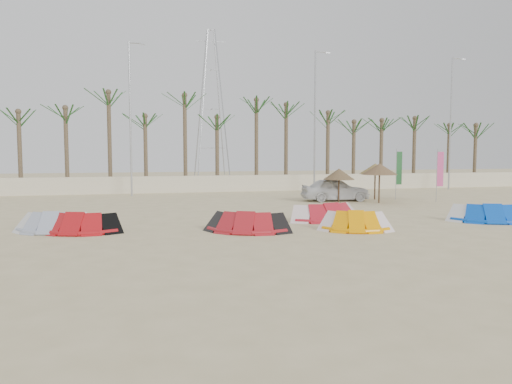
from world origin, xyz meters
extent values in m
plane|color=beige|center=(0.00, 0.00, 0.00)|extent=(120.00, 120.00, 0.00)
cube|color=beige|center=(0.00, 22.00, 0.65)|extent=(60.00, 0.30, 1.30)
cylinder|color=brown|center=(-14.00, 23.50, 3.25)|extent=(0.32, 0.32, 6.50)
ellipsoid|color=#194719|center=(-14.00, 23.50, 6.50)|extent=(4.00, 4.00, 2.40)
cylinder|color=brown|center=(-4.00, 23.50, 3.25)|extent=(0.32, 0.32, 6.50)
ellipsoid|color=#194719|center=(-4.00, 23.50, 6.50)|extent=(4.00, 4.00, 2.40)
cylinder|color=brown|center=(6.00, 23.50, 3.25)|extent=(0.32, 0.32, 6.50)
ellipsoid|color=#194719|center=(6.00, 23.50, 6.50)|extent=(4.00, 4.00, 2.40)
cylinder|color=brown|center=(16.00, 23.50, 3.25)|extent=(0.32, 0.32, 6.50)
ellipsoid|color=#194719|center=(16.00, 23.50, 6.50)|extent=(4.00, 4.00, 2.40)
cylinder|color=brown|center=(24.00, 23.50, 3.25)|extent=(0.32, 0.32, 6.50)
ellipsoid|color=#194719|center=(24.00, 23.50, 6.50)|extent=(4.00, 4.00, 2.40)
cylinder|color=#A5A8AD|center=(-6.00, 20.00, 5.50)|extent=(0.14, 0.14, 11.00)
cylinder|color=#A5A8AD|center=(-5.50, 20.00, 10.90)|extent=(1.00, 0.08, 0.08)
cube|color=#A5A8AD|center=(-5.00, 20.00, 10.85)|extent=(0.35, 0.14, 0.10)
cylinder|color=#A5A8AD|center=(8.00, 20.00, 5.50)|extent=(0.14, 0.14, 11.00)
cylinder|color=#A5A8AD|center=(8.50, 20.00, 10.90)|extent=(1.00, 0.08, 0.08)
cube|color=#A5A8AD|center=(9.00, 20.00, 10.85)|extent=(0.35, 0.14, 0.10)
cylinder|color=#A5A8AD|center=(20.00, 20.00, 5.50)|extent=(0.14, 0.14, 11.00)
cylinder|color=#A5A8AD|center=(20.50, 20.00, 10.90)|extent=(1.00, 0.08, 0.08)
cube|color=#A5A8AD|center=(21.00, 20.00, 10.85)|extent=(0.35, 0.14, 0.10)
cylinder|color=#949DB1|center=(-8.86, 4.00, 0.10)|extent=(2.72, 0.83, 0.20)
cube|color=silver|center=(-10.10, 4.10, 0.25)|extent=(0.84, 1.21, 0.40)
cube|color=silver|center=(-7.63, 4.10, 0.25)|extent=(0.84, 1.21, 0.40)
cylinder|color=#A90F14|center=(-7.87, 3.63, 0.10)|extent=(3.07, 1.12, 0.20)
cube|color=black|center=(-9.29, 3.73, 0.25)|extent=(0.90, 1.23, 0.40)
cube|color=black|center=(-6.45, 3.73, 0.25)|extent=(0.90, 1.23, 0.40)
cylinder|color=#A4171E|center=(-1.24, 2.30, 0.10)|extent=(2.93, 1.48, 0.20)
cube|color=black|center=(-2.65, 2.40, 0.25)|extent=(1.00, 1.25, 0.40)
cube|color=black|center=(0.17, 2.40, 0.25)|extent=(1.00, 1.25, 0.40)
cylinder|color=#B51A28|center=(3.12, 4.64, 0.10)|extent=(3.34, 0.95, 0.20)
cube|color=silver|center=(1.60, 4.74, 0.25)|extent=(0.83, 1.21, 0.40)
cube|color=silver|center=(4.64, 4.74, 0.25)|extent=(0.83, 1.21, 0.40)
cylinder|color=#FD9B00|center=(3.13, 1.52, 0.10)|extent=(2.48, 1.05, 0.20)
cube|color=white|center=(1.97, 1.62, 0.25)|extent=(0.93, 1.24, 0.40)
cube|color=white|center=(4.28, 1.62, 0.25)|extent=(0.93, 1.24, 0.40)
cylinder|color=#0646C4|center=(10.28, 2.56, 0.10)|extent=(3.20, 1.38, 0.20)
cube|color=silver|center=(8.78, 2.66, 0.25)|extent=(0.95, 1.24, 0.40)
cylinder|color=#4C331E|center=(6.89, 12.36, 1.02)|extent=(0.10, 0.10, 2.05)
cone|color=brown|center=(6.89, 12.36, 1.80)|extent=(1.98, 1.98, 0.70)
cylinder|color=#4C331E|center=(9.16, 11.32, 1.19)|extent=(0.10, 0.10, 2.39)
cone|color=brown|center=(9.16, 11.32, 2.14)|extent=(2.22, 2.22, 0.70)
cylinder|color=#4C331E|center=(9.97, 13.51, 1.16)|extent=(0.10, 0.10, 2.32)
cone|color=olive|center=(9.97, 13.51, 2.07)|extent=(2.11, 2.11, 0.70)
cylinder|color=#A5A8AD|center=(13.08, 11.15, 1.69)|extent=(0.04, 0.04, 3.39)
cube|color=#D74589|center=(13.30, 11.15, 2.10)|extent=(0.42, 0.08, 2.20)
cylinder|color=#A5A8AD|center=(11.35, 13.21, 1.70)|extent=(0.04, 0.04, 3.40)
cube|color=#1D5528|center=(11.57, 13.21, 2.11)|extent=(0.42, 0.03, 2.21)
imported|color=silver|center=(6.99, 13.17, 0.75)|extent=(4.50, 2.09, 1.49)
camera|label=1|loc=(-5.42, -17.19, 3.29)|focal=35.00mm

